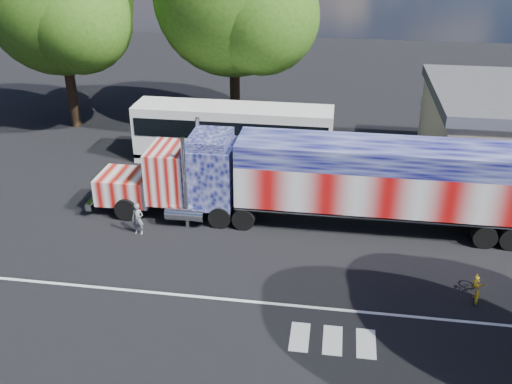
# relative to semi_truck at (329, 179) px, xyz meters

# --- Properties ---
(ground) EXTENTS (100.00, 100.00, 0.00)m
(ground) POSITION_rel_semi_truck_xyz_m (-3.41, -3.89, -2.41)
(ground) COLOR black
(lane_markings) EXTENTS (30.00, 2.67, 0.01)m
(lane_markings) POSITION_rel_semi_truck_xyz_m (-1.70, -7.66, -2.40)
(lane_markings) COLOR silver
(lane_markings) RESTS_ON ground
(semi_truck) EXTENTS (21.94, 3.47, 4.68)m
(semi_truck) POSITION_rel_semi_truck_xyz_m (0.00, 0.00, 0.00)
(semi_truck) COLOR black
(semi_truck) RESTS_ON ground
(coach_bus) EXTENTS (12.03, 2.80, 3.50)m
(coach_bus) POSITION_rel_semi_truck_xyz_m (-6.02, 7.07, -0.59)
(coach_bus) COLOR white
(coach_bus) RESTS_ON ground
(woman) EXTENTS (0.60, 0.42, 1.58)m
(woman) POSITION_rel_semi_truck_xyz_m (-8.90, -2.39, -1.62)
(woman) COLOR slate
(woman) RESTS_ON ground
(bicycle) EXTENTS (0.91, 1.85, 0.93)m
(bicycle) POSITION_rel_semi_truck_xyz_m (6.25, -5.10, -1.94)
(bicycle) COLOR gold
(bicycle) RESTS_ON ground
(tree_nw_a) EXTENTS (10.19, 9.71, 13.54)m
(tree_nw_a) POSITION_rel_semi_truck_xyz_m (-18.30, 11.61, 6.23)
(tree_nw_a) COLOR black
(tree_nw_a) RESTS_ON ground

